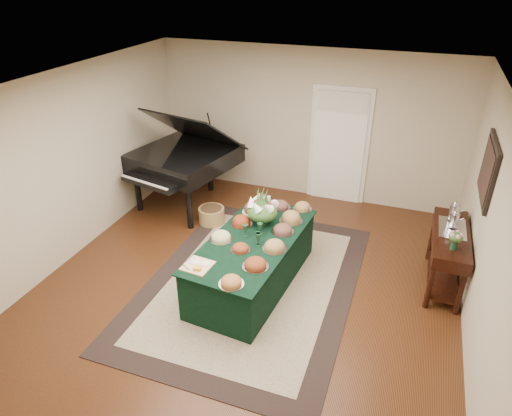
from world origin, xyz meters
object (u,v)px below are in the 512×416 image
(buffet_table, at_px, (253,262))
(mahogany_sideboard, at_px, (449,245))
(floral_centerpiece, at_px, (262,208))
(grand_piano, at_px, (184,158))

(buffet_table, height_order, mahogany_sideboard, mahogany_sideboard)
(buffet_table, xyz_separation_m, mahogany_sideboard, (2.45, 0.87, 0.28))
(floral_centerpiece, distance_m, mahogany_sideboard, 2.52)
(floral_centerpiece, bearing_deg, mahogany_sideboard, 10.62)
(floral_centerpiece, xyz_separation_m, mahogany_sideboard, (2.46, 0.46, -0.34))
(buffet_table, bearing_deg, grand_piano, 137.22)
(floral_centerpiece, distance_m, grand_piano, 2.35)
(floral_centerpiece, relative_size, grand_piano, 0.21)
(grand_piano, xyz_separation_m, mahogany_sideboard, (4.37, -0.90, -0.27))
(buffet_table, relative_size, mahogany_sideboard, 1.67)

